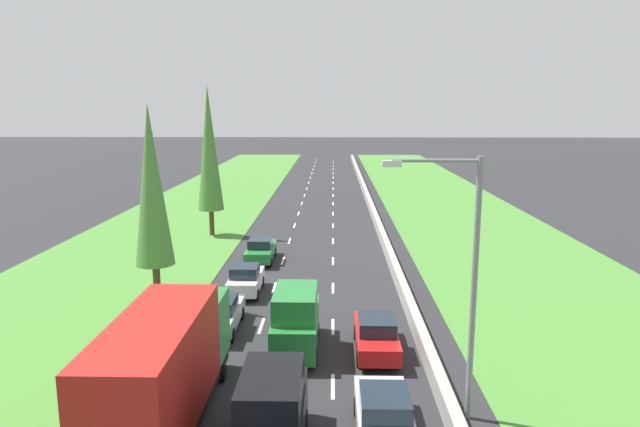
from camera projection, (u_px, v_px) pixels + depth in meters
The scene contains 16 objects.
ground_plane at pixel (317, 208), 59.92m from camera, with size 300.00×300.00×0.00m, color #28282B.
grass_verge_left at pixel (198, 208), 60.21m from camera, with size 14.00×140.00×0.04m, color #478433.
grass_verge_right at pixel (452, 209), 59.59m from camera, with size 14.00×140.00×0.04m, color #478433.
median_barrier at pixel (370, 205), 59.72m from camera, with size 0.44×120.00×0.85m, color #9E9B93.
lane_markings at pixel (317, 208), 59.92m from camera, with size 3.64×116.00×0.01m.
black_van_centre_lane at pixel (272, 415), 16.95m from camera, with size 1.96×4.90×2.82m.
red_box_truck_left_lane at pixel (165, 369), 18.21m from camera, with size 2.46×9.40×4.18m.
silver_sedan_right_lane at pixel (384, 416), 17.99m from camera, with size 1.82×4.50×1.64m.
silver_sedan_left_lane at pixel (220, 314), 26.89m from camera, with size 1.82×4.50×1.64m.
red_sedan_right_lane at pixel (376, 335), 24.42m from camera, with size 1.82×4.50×1.64m.
white_hatchback_left_lane_fourth at pixel (246, 279), 32.24m from camera, with size 1.74×3.90×1.72m.
green_van_centre_lane at pixel (296, 320), 24.56m from camera, with size 1.96×4.90×2.82m.
green_sedan_left_lane at pixel (261, 250), 39.10m from camera, with size 1.82×4.50×1.64m.
poplar_tree_second at pixel (152, 186), 29.65m from camera, with size 2.07×2.07×10.76m.
poplar_tree_third at pixel (209, 149), 45.90m from camera, with size 2.11×2.11×12.32m.
street_light_mast at pixel (464, 271), 18.43m from camera, with size 3.20×0.28×9.00m.
Camera 1 is at (1.72, 1.02, 10.47)m, focal length 31.66 mm.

